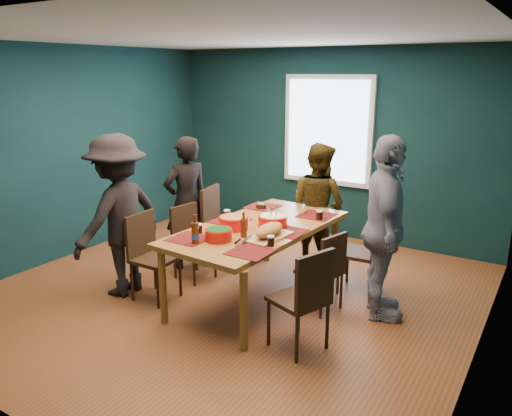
{
  "coord_description": "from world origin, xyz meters",
  "views": [
    {
      "loc": [
        2.92,
        -4.14,
        2.38
      ],
      "look_at": [
        0.29,
        0.07,
        1.0
      ],
      "focal_mm": 35.0,
      "sensor_mm": 36.0,
      "label": 1
    }
  ],
  "objects": [
    {
      "name": "cola_glass_d",
      "position": [
        -0.14,
        0.15,
        0.86
      ],
      "size": [
        0.07,
        0.07,
        0.1
      ],
      "color": "black",
      "rests_on": "dining_table"
    },
    {
      "name": "napkin_b",
      "position": [
        -0.03,
        -0.25,
        0.8
      ],
      "size": [
        0.14,
        0.14,
        0.0
      ],
      "primitive_type": "cube",
      "rotation": [
        0.0,
        0.0,
        0.2
      ],
      "color": "#FF926B",
      "rests_on": "dining_table"
    },
    {
      "name": "person_back",
      "position": [
        0.43,
        1.31,
        0.77
      ],
      "size": [
        0.88,
        0.76,
        1.55
      ],
      "primitive_type": "imported",
      "rotation": [
        0.0,
        0.0,
        2.87
      ],
      "color": "black",
      "rests_on": "floor"
    },
    {
      "name": "chair_right_near",
      "position": [
        1.22,
        -0.62,
        0.55
      ],
      "size": [
        0.54,
        0.54,
        0.94
      ],
      "rotation": [
        0.0,
        0.0,
        -0.34
      ],
      "color": "#301D10",
      "rests_on": "floor"
    },
    {
      "name": "chair_right_far",
      "position": [
        1.25,
        0.83,
        0.53
      ],
      "size": [
        0.45,
        0.45,
        0.91
      ],
      "rotation": [
        0.0,
        0.0,
        0.09
      ],
      "color": "#301D10",
      "rests_on": "floor"
    },
    {
      "name": "cola_glass_b",
      "position": [
        0.72,
        -0.36,
        0.86
      ],
      "size": [
        0.07,
        0.07,
        0.1
      ],
      "color": "black",
      "rests_on": "dining_table"
    },
    {
      "name": "person_right",
      "position": [
        1.55,
        0.38,
        0.91
      ],
      "size": [
        0.85,
        1.15,
        1.82
      ],
      "primitive_type": "imported",
      "rotation": [
        0.0,
        0.0,
        2.0
      ],
      "color": "silver",
      "rests_on": "floor"
    },
    {
      "name": "chair_left_far",
      "position": [
        -0.65,
        0.68,
        0.57
      ],
      "size": [
        0.51,
        0.51,
        0.98
      ],
      "rotation": [
        0.0,
        0.0,
        0.16
      ],
      "color": "#301D10",
      "rests_on": "floor"
    },
    {
      "name": "beer_bottle_b",
      "position": [
        0.36,
        -0.27,
        0.9
      ],
      "size": [
        0.06,
        0.06,
        0.25
      ],
      "color": "#4D230D",
      "rests_on": "dining_table"
    },
    {
      "name": "bowl_dumpling",
      "position": [
        0.44,
        0.15,
        0.87
      ],
      "size": [
        0.3,
        0.3,
        0.28
      ],
      "color": "red",
      "rests_on": "dining_table"
    },
    {
      "name": "cola_glass_c",
      "position": [
        0.74,
        0.65,
        0.86
      ],
      "size": [
        0.08,
        0.08,
        0.11
      ],
      "color": "black",
      "rests_on": "dining_table"
    },
    {
      "name": "cola_glass_a",
      "position": [
        -0.08,
        -0.41,
        0.86
      ],
      "size": [
        0.07,
        0.07,
        0.1
      ],
      "color": "black",
      "rests_on": "dining_table"
    },
    {
      "name": "bowl_herbs",
      "position": [
        0.21,
        -0.48,
        0.86
      ],
      "size": [
        0.26,
        0.26,
        0.12
      ],
      "color": "red",
      "rests_on": "dining_table"
    },
    {
      "name": "cutting_board",
      "position": [
        0.59,
        -0.17,
        0.87
      ],
      "size": [
        0.32,
        0.65,
        0.14
      ],
      "rotation": [
        0.0,
        0.0,
        -0.08
      ],
      "color": "tan",
      "rests_on": "dining_table"
    },
    {
      "name": "chair_right_mid",
      "position": [
        1.05,
        0.17,
        0.49
      ],
      "size": [
        0.46,
        0.46,
        0.83
      ],
      "rotation": [
        0.0,
        0.0,
        -0.25
      ],
      "color": "#301D10",
      "rests_on": "floor"
    },
    {
      "name": "person_near_left",
      "position": [
        -1.03,
        -0.59,
        0.88
      ],
      "size": [
        0.65,
        1.13,
        1.75
      ],
      "primitive_type": "imported",
      "rotation": [
        0.0,
        0.0,
        4.71
      ],
      "color": "black",
      "rests_on": "floor"
    },
    {
      "name": "napkin_c",
      "position": [
        0.61,
        -0.56,
        0.8
      ],
      "size": [
        0.18,
        0.18,
        0.0
      ],
      "primitive_type": "cube",
      "rotation": [
        0.0,
        0.0,
        0.67
      ],
      "color": "#FF926B",
      "rests_on": "dining_table"
    },
    {
      "name": "small_bowl",
      "position": [
        -0.04,
        0.72,
        0.83
      ],
      "size": [
        0.14,
        0.14,
        0.06
      ],
      "color": "black",
      "rests_on": "dining_table"
    },
    {
      "name": "bowl_salad",
      "position": [
        0.13,
        -0.1,
        0.87
      ],
      "size": [
        0.31,
        0.31,
        0.13
      ],
      "color": "red",
      "rests_on": "dining_table"
    },
    {
      "name": "dining_table",
      "position": [
        0.3,
        0.09,
        0.73
      ],
      "size": [
        1.19,
        2.18,
        0.8
      ],
      "rotation": [
        0.0,
        0.0,
        -0.07
      ],
      "color": "olive",
      "rests_on": "floor"
    },
    {
      "name": "chair_left_near",
      "position": [
        -0.69,
        -0.52,
        0.54
      ],
      "size": [
        0.43,
        0.43,
        0.93
      ],
      "rotation": [
        0.0,
        0.0,
        0.02
      ],
      "color": "#301D10",
      "rests_on": "floor"
    },
    {
      "name": "beer_bottle_a",
      "position": [
        0.08,
        -0.67,
        0.9
      ],
      "size": [
        0.08,
        0.08,
        0.28
      ],
      "color": "#4D230D",
      "rests_on": "dining_table"
    },
    {
      "name": "napkin_a",
      "position": [
        0.62,
        0.18,
        0.8
      ],
      "size": [
        0.16,
        0.16,
        0.0
      ],
      "primitive_type": "cube",
      "rotation": [
        0.0,
        0.0,
        -0.25
      ],
      "color": "#FF926B",
      "rests_on": "dining_table"
    },
    {
      "name": "chair_left_mid",
      "position": [
        -0.68,
        0.15,
        0.5
      ],
      "size": [
        0.45,
        0.45,
        0.86
      ],
      "rotation": [
        0.0,
        0.0,
        -0.16
      ],
      "color": "#301D10",
      "rests_on": "floor"
    },
    {
      "name": "room",
      "position": [
        0.0,
        0.27,
        1.37
      ],
      "size": [
        5.01,
        5.01,
        2.71
      ],
      "color": "brown",
      "rests_on": "ground"
    },
    {
      "name": "person_far_left",
      "position": [
        -0.92,
        0.4,
        0.82
      ],
      "size": [
        0.58,
        0.7,
        1.63
      ],
      "primitive_type": "imported",
      "rotation": [
        0.0,
        0.0,
        4.34
      ],
      "color": "black",
      "rests_on": "floor"
    }
  ]
}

